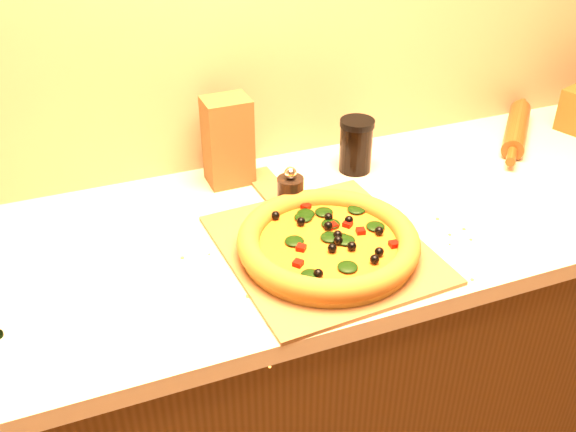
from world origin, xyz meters
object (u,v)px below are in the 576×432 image
object	(u,v)px
pepper_grinder	(290,193)
dark_jar	(356,145)
rolling_pin	(517,129)
pizza	(328,242)
pizza_peel	(320,244)

from	to	relation	value
pepper_grinder	dark_jar	world-z (taller)	dark_jar
pepper_grinder	rolling_pin	distance (m)	0.73
pizza	rolling_pin	distance (m)	0.77
pizza	pepper_grinder	distance (m)	0.19
pizza	rolling_pin	world-z (taller)	pizza
pizza_peel	pizza	size ratio (longest dim) A/B	1.63
rolling_pin	dark_jar	bearing A→B (deg)	-179.83
pizza_peel	pizza	distance (m)	0.05
pizza_peel	dark_jar	world-z (taller)	dark_jar
pizza	dark_jar	bearing A→B (deg)	55.24
rolling_pin	pepper_grinder	bearing A→B (deg)	-170.17
pizza_peel	pepper_grinder	bearing A→B (deg)	88.97
dark_jar	pepper_grinder	bearing A→B (deg)	-151.15
rolling_pin	dark_jar	size ratio (longest dim) A/B	2.41
pepper_grinder	dark_jar	size ratio (longest dim) A/B	0.83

